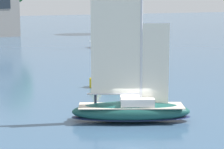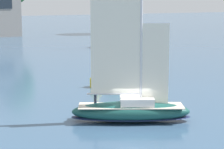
{
  "view_description": "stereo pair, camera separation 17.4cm",
  "coord_description": "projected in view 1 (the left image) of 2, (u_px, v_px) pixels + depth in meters",
  "views": [
    {
      "loc": [
        -16.08,
        -27.04,
        9.03
      ],
      "look_at": [
        0.0,
        3.0,
        3.08
      ],
      "focal_mm": 70.0,
      "sensor_mm": 36.0,
      "label": 1
    },
    {
      "loc": [
        -15.92,
        -27.12,
        9.03
      ],
      "look_at": [
        0.0,
        3.0,
        3.08
      ],
      "focal_mm": 70.0,
      "sensor_mm": 36.0,
      "label": 2
    }
  ],
  "objects": [
    {
      "name": "sailboat_moored_mid_channel",
      "position": [
        103.0,
        44.0,
        79.07
      ],
      "size": [
        2.46,
        8.73,
        12.0
      ],
      "color": "navy",
      "rests_on": "ground"
    },
    {
      "name": "channel_buoy",
      "position": [
        95.0,
        79.0,
        44.91
      ],
      "size": [
        1.24,
        1.24,
        2.23
      ],
      "color": "yellow",
      "rests_on": "ground"
    },
    {
      "name": "sailboat_main",
      "position": [
        131.0,
        108.0,
        32.34
      ],
      "size": [
        9.05,
        6.27,
        12.22
      ],
      "color": "#194C47",
      "rests_on": "ground"
    },
    {
      "name": "ground_plane",
      "position": [
        131.0,
        121.0,
        32.51
      ],
      "size": [
        400.0,
        400.0,
        0.0
      ],
      "primitive_type": "plane",
      "color": "#385675"
    }
  ]
}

